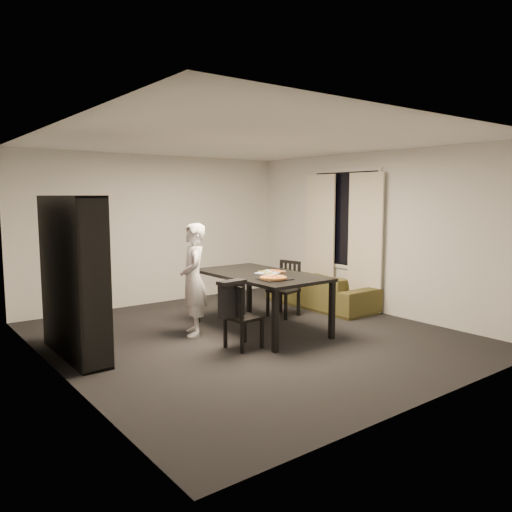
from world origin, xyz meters
TOP-DOWN VIEW (x-y plane):
  - room at (0.00, 0.00)m, footprint 5.01×5.51m
  - window_pane at (2.48, 0.60)m, footprint 0.02×1.40m
  - window_frame at (2.48, 0.60)m, footprint 0.03×1.52m
  - curtain_left at (2.40, 0.08)m, footprint 0.03×0.70m
  - curtain_right at (2.40, 1.12)m, footprint 0.03×0.70m
  - bookshelf at (-2.16, 0.60)m, footprint 0.35×1.50m
  - dining_table at (0.29, 0.17)m, footprint 1.09×1.95m
  - chair_left at (-0.47, -0.38)m, footprint 0.41×0.41m
  - chair_right at (1.17, 0.61)m, footprint 0.49×0.49m
  - draped_jacket at (-0.58, -0.39)m, footprint 0.38×0.19m
  - person at (-0.58, 0.53)m, footprint 0.57×0.66m
  - baking_tray at (0.13, -0.36)m, footprint 0.43×0.36m
  - pepperoni_pizza at (0.10, -0.36)m, footprint 0.35×0.35m
  - kitchen_towel at (0.45, 0.14)m, footprint 0.49×0.44m
  - pizza_slices at (0.46, 0.12)m, footprint 0.37×0.31m
  - sofa at (2.06, 0.75)m, footprint 0.80×2.05m

SIDE VIEW (x-z plane):
  - sofa at x=2.06m, z-range 0.00..0.60m
  - chair_left at x=-0.47m, z-range 0.06..0.87m
  - chair_right at x=1.17m, z-range 0.06..0.93m
  - draped_jacket at x=-0.58m, z-range 0.45..0.90m
  - dining_table at x=0.29m, z-range 0.33..1.15m
  - person at x=-0.58m, z-range 0.00..1.53m
  - kitchen_towel at x=0.45m, z-range 0.81..0.82m
  - baking_tray at x=0.13m, z-range 0.81..0.83m
  - pizza_slices at x=0.46m, z-range 0.82..0.84m
  - pepperoni_pizza at x=0.10m, z-range 0.83..0.86m
  - bookshelf at x=-2.16m, z-range 0.00..1.90m
  - curtain_left at x=2.40m, z-range 0.02..2.27m
  - curtain_right at x=2.40m, z-range 0.02..2.27m
  - room at x=0.00m, z-range 0.00..2.60m
  - window_pane at x=2.48m, z-range 0.70..2.30m
  - window_frame at x=2.48m, z-range 0.64..2.36m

